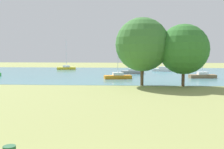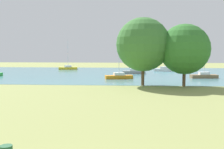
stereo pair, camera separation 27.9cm
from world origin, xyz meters
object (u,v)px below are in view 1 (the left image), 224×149
sailboat_gray (133,72)px  sailboat_brown (202,76)px  sailboat_yellow (66,68)px  sailboat_orange (118,76)px  sailboat_white (163,69)px  tree_west_far (184,49)px  tree_west_near (142,45)px

sailboat_gray → sailboat_brown: (12.49, -8.39, -0.03)m
sailboat_yellow → sailboat_orange: 26.63m
sailboat_white → sailboat_orange: 21.00m
sailboat_gray → sailboat_orange: sailboat_gray is taller
sailboat_yellow → sailboat_gray: bearing=-34.6°
sailboat_gray → sailboat_white: 10.65m
sailboat_orange → tree_west_far: tree_west_far is taller
tree_west_far → sailboat_white: bearing=89.0°
sailboat_white → tree_west_far: 28.34m
sailboat_orange → tree_west_near: tree_west_near is taller
tree_west_far → sailboat_brown: bearing=64.0°
sailboat_brown → sailboat_yellow: bearing=145.7°
sailboat_brown → sailboat_white: (-5.24, 16.20, 0.01)m
sailboat_orange → tree_west_near: bearing=-67.2°
sailboat_gray → sailboat_yellow: bearing=145.4°
sailboat_gray → tree_west_near: bearing=-86.9°
tree_west_near → tree_west_far: 5.75m
sailboat_white → tree_west_far: tree_west_far is taller
sailboat_brown → tree_west_near: size_ratio=0.55×
tree_west_near → sailboat_orange: bearing=112.8°
tree_west_far → tree_west_near: bearing=175.9°
sailboat_yellow → tree_west_near: size_ratio=0.80×
sailboat_yellow → tree_west_far: 40.12m
sailboat_gray → tree_west_far: size_ratio=0.87×
sailboat_brown → tree_west_near: 16.96m
sailboat_yellow → tree_west_near: 36.76m
sailboat_yellow → sailboat_brown: size_ratio=1.47×
sailboat_yellow → tree_west_far: size_ratio=0.89×
sailboat_yellow → sailboat_gray: 20.75m
sailboat_brown → sailboat_orange: sailboat_orange is taller
sailboat_white → tree_west_near: size_ratio=0.67×
sailboat_white → tree_west_far: (-0.48, -27.94, 4.70)m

